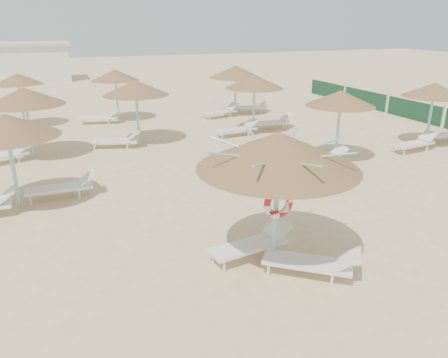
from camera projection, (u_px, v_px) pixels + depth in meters
name	position (u px, v px, depth m)	size (l,w,h in m)	color
ground	(263.00, 257.00, 9.89)	(120.00, 120.00, 0.00)	#DFC888
main_palapa	(278.00, 151.00, 8.68)	(3.32, 3.32, 2.98)	#7AD4BE
lounger_main_a	(253.00, 243.00, 9.78)	(2.01, 0.86, 0.71)	white
lounger_main_b	(314.00, 262.00, 9.01)	(1.90, 1.68, 0.71)	white
palapa_field	(176.00, 89.00, 18.44)	(20.20, 13.38, 2.72)	#7AD4BE
service_hut	(20.00, 62.00, 37.76)	(8.40, 4.40, 3.25)	silver
windbreak_fence	(414.00, 111.00, 23.29)	(0.08, 19.84, 1.10)	#1A4E28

